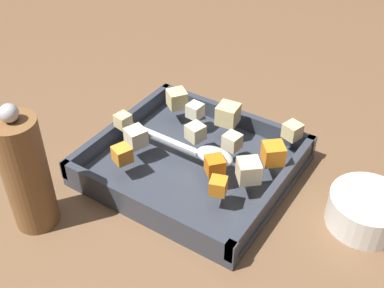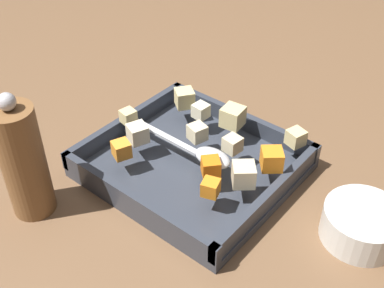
{
  "view_description": "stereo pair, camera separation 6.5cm",
  "coord_description": "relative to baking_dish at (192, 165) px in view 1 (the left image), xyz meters",
  "views": [
    {
      "loc": [
        0.32,
        -0.52,
        0.52
      ],
      "look_at": [
        -0.0,
        -0.02,
        0.06
      ],
      "focal_mm": 45.74,
      "sensor_mm": 36.0,
      "label": 1
    },
    {
      "loc": [
        0.38,
        -0.48,
        0.52
      ],
      "look_at": [
        -0.0,
        -0.02,
        0.06
      ],
      "focal_mm": 45.74,
      "sensor_mm": 36.0,
      "label": 2
    }
  ],
  "objects": [
    {
      "name": "carrot_chunk_heap_side",
      "position": [
        -0.07,
        -0.08,
        0.04
      ],
      "size": [
        0.03,
        0.03,
        0.03
      ],
      "primitive_type": "cube",
      "rotation": [
        0.0,
        0.0,
        4.32
      ],
      "color": "orange",
      "rests_on": "baking_dish"
    },
    {
      "name": "potato_chunk_corner_ne",
      "position": [
        -0.09,
        0.09,
        0.05
      ],
      "size": [
        0.04,
        0.04,
        0.03
      ],
      "primitive_type": "cube",
      "rotation": [
        0.0,
        0.0,
        4.09
      ],
      "color": "#E0CC89",
      "rests_on": "baking_dish"
    },
    {
      "name": "baking_dish",
      "position": [
        0.0,
        0.0,
        0.0
      ],
      "size": [
        0.3,
        0.27,
        0.05
      ],
      "color": "#333842",
      "rests_on": "ground_plane"
    },
    {
      "name": "potato_chunk_near_spoon",
      "position": [
        0.01,
        0.09,
        0.05
      ],
      "size": [
        0.04,
        0.04,
        0.03
      ],
      "primitive_type": "cube",
      "rotation": [
        0.0,
        0.0,
        0.11
      ],
      "color": "#E0CC89",
      "rests_on": "baking_dish"
    },
    {
      "name": "potato_chunk_corner_sw",
      "position": [
        -0.13,
        -0.01,
        0.04
      ],
      "size": [
        0.03,
        0.03,
        0.02
      ],
      "primitive_type": "cube",
      "rotation": [
        0.0,
        0.0,
        4.53
      ],
      "color": "#E0CC89",
      "rests_on": "baking_dish"
    },
    {
      "name": "potato_chunk_front_center",
      "position": [
        -0.04,
        0.08,
        0.04
      ],
      "size": [
        0.03,
        0.03,
        0.02
      ],
      "primitive_type": "cube",
      "rotation": [
        0.0,
        0.0,
        3.06
      ],
      "color": "beige",
      "rests_on": "baking_dish"
    },
    {
      "name": "serving_spoon",
      "position": [
        0.03,
        -0.01,
        0.04
      ],
      "size": [
        0.2,
        0.04,
        0.02
      ],
      "rotation": [
        0.0,
        0.0,
        3.13
      ],
      "color": "silver",
      "rests_on": "baking_dish"
    },
    {
      "name": "potato_chunk_under_handle",
      "position": [
        0.05,
        0.04,
        0.04
      ],
      "size": [
        0.03,
        0.03,
        0.02
      ],
      "primitive_type": "cube",
      "rotation": [
        0.0,
        0.0,
        6.15
      ],
      "color": "beige",
      "rests_on": "baking_dish"
    },
    {
      "name": "potato_chunk_corner_se",
      "position": [
        0.11,
        -0.01,
        0.05
      ],
      "size": [
        0.04,
        0.04,
        0.03
      ],
      "primitive_type": "cube",
      "rotation": [
        0.0,
        0.0,
        5.43
      ],
      "color": "beige",
      "rests_on": "baking_dish"
    },
    {
      "name": "carrot_chunk_far_right",
      "position": [
        0.12,
        0.04,
        0.05
      ],
      "size": [
        0.04,
        0.04,
        0.03
      ],
      "primitive_type": "cube",
      "rotation": [
        0.0,
        0.0,
        5.42
      ],
      "color": "orange",
      "rests_on": "baking_dish"
    },
    {
      "name": "carrot_chunk_heap_top",
      "position": [
        0.06,
        -0.03,
        0.05
      ],
      "size": [
        0.04,
        0.04,
        0.03
      ],
      "primitive_type": "cube",
      "rotation": [
        0.0,
        0.0,
        0.83
      ],
      "color": "orange",
      "rests_on": "baking_dish"
    },
    {
      "name": "potato_chunk_corner_nw",
      "position": [
        -0.08,
        -0.04,
        0.05
      ],
      "size": [
        0.04,
        0.04,
        0.03
      ],
      "primitive_type": "cube",
      "rotation": [
        0.0,
        0.0,
        2.77
      ],
      "color": "beige",
      "rests_on": "baking_dish"
    },
    {
      "name": "carrot_chunk_rim_edge",
      "position": [
        0.08,
        -0.06,
        0.04
      ],
      "size": [
        0.03,
        0.03,
        0.02
      ],
      "primitive_type": "cube",
      "rotation": [
        0.0,
        0.0,
        5.04
      ],
      "color": "orange",
      "rests_on": "baking_dish"
    },
    {
      "name": "potato_chunk_near_right",
      "position": [
        0.12,
        0.11,
        0.04
      ],
      "size": [
        0.03,
        0.03,
        0.03
      ],
      "primitive_type": "cube",
      "rotation": [
        0.0,
        0.0,
        1.28
      ],
      "color": "#E0CC89",
      "rests_on": "baking_dish"
    },
    {
      "name": "small_prep_bowl",
      "position": [
        0.27,
        0.04,
        0.01
      ],
      "size": [
        0.11,
        0.11,
        0.05
      ],
      "primitive_type": "cylinder",
      "color": "silver",
      "rests_on": "ground_plane"
    },
    {
      "name": "ground_plane",
      "position": [
        0.0,
        0.02,
        -0.01
      ],
      "size": [
        4.0,
        4.0,
        0.0
      ],
      "primitive_type": "plane",
      "color": "brown"
    },
    {
      "name": "pepper_mill",
      "position": [
        -0.13,
        -0.21,
        0.08
      ],
      "size": [
        0.06,
        0.06,
        0.2
      ],
      "color": "brown",
      "rests_on": "ground_plane"
    },
    {
      "name": "potato_chunk_far_left",
      "position": [
        -0.01,
        0.03,
        0.04
      ],
      "size": [
        0.03,
        0.03,
        0.03
      ],
      "primitive_type": "cube",
      "rotation": [
        0.0,
        0.0,
        6.0
      ],
      "color": "beige",
      "rests_on": "baking_dish"
    }
  ]
}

